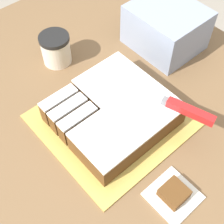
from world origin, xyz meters
name	(u,v)px	position (x,y,z in m)	size (l,w,h in m)	color
ground_plane	(117,223)	(0.00, 0.00, 0.00)	(8.00, 8.00, 0.00)	#9E9384
countertop	(118,189)	(0.00, 0.00, 0.44)	(1.40, 1.10, 0.88)	brown
cake_board	(112,120)	(-0.03, 0.00, 0.89)	(0.37, 0.38, 0.01)	gold
cake	(114,112)	(-0.03, 0.00, 0.92)	(0.28, 0.29, 0.07)	brown
knife	(180,107)	(0.10, 0.11, 0.97)	(0.33, 0.12, 0.02)	silver
coffee_cup	(56,49)	(-0.33, 0.02, 0.93)	(0.10, 0.10, 0.10)	beige
paper_napkin	(173,196)	(0.23, -0.04, 0.89)	(0.11, 0.11, 0.01)	white
brownie	(174,193)	(0.23, -0.04, 0.90)	(0.06, 0.06, 0.03)	brown
storage_box	(166,28)	(-0.15, 0.34, 0.95)	(0.22, 0.20, 0.14)	#8C99B2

